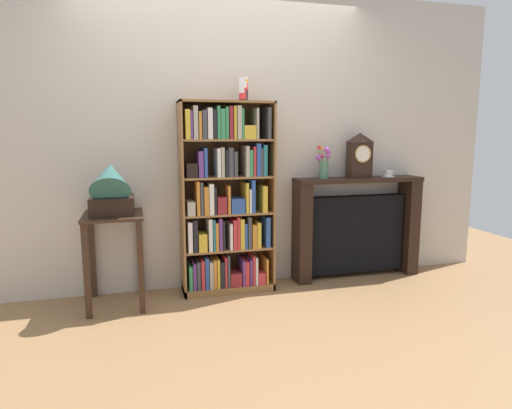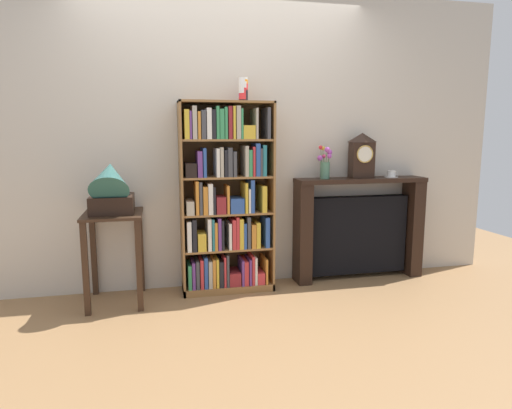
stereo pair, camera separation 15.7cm
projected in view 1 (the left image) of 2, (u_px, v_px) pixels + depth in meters
name	position (u px, v px, depth m)	size (l,w,h in m)	color
ground_plane	(231.00, 296.00, 3.77)	(7.96, 6.40, 0.02)	#997047
wall_back	(240.00, 141.00, 3.93)	(4.96, 0.08, 2.60)	beige
bookshelf	(226.00, 204.00, 3.77)	(0.79, 0.31, 1.63)	olive
cup_stack	(243.00, 90.00, 3.67)	(0.08, 0.08, 0.20)	black
side_table_left	(114.00, 239.00, 3.47)	(0.45, 0.52, 0.74)	#382316
gramophone	(111.00, 189.00, 3.35)	(0.33, 0.47, 0.50)	black
fireplace_mantel	(356.00, 228.00, 4.20)	(1.24, 0.25, 0.96)	black
mantel_clock	(360.00, 155.00, 4.07)	(0.21, 0.13, 0.41)	black
flower_vase	(324.00, 165.00, 4.00)	(0.14, 0.17, 0.30)	#4C7A60
teacup_with_saucer	(388.00, 174.00, 4.18)	(0.13, 0.13, 0.07)	white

